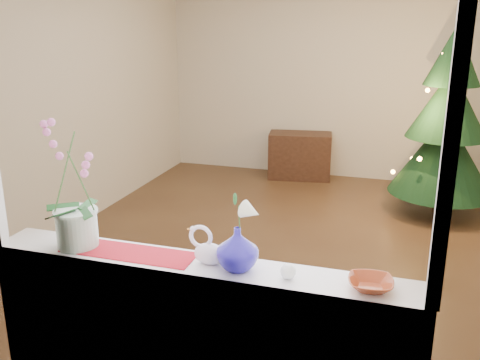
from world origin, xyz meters
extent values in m
plane|color=#3C2718|center=(0.00, 0.00, 0.00)|extent=(5.00, 5.00, 0.00)
cube|color=beige|center=(0.00, 2.50, 1.35)|extent=(4.50, 0.10, 2.70)
cube|color=beige|center=(0.00, -2.50, 1.35)|extent=(4.50, 0.10, 2.70)
cube|color=beige|center=(-2.25, 0.00, 1.35)|extent=(0.10, 5.00, 2.70)
cube|color=white|center=(0.00, -2.46, 0.44)|extent=(2.20, 0.08, 0.88)
cube|color=white|center=(0.00, -2.37, 0.90)|extent=(2.20, 0.26, 0.04)
cube|color=maroon|center=(-0.38, -2.37, 0.92)|extent=(0.70, 0.20, 0.01)
imported|color=navy|center=(0.21, -2.38, 1.04)|extent=(0.25, 0.25, 0.24)
sphere|color=white|center=(0.46, -2.40, 0.96)|extent=(0.08, 0.08, 0.07)
imported|color=#95381A|center=(0.83, -2.39, 0.94)|extent=(0.19, 0.19, 0.04)
cube|color=black|center=(-0.41, 2.25, 0.31)|extent=(0.87, 0.53, 0.61)
camera|label=1|loc=(0.91, -4.58, 2.07)|focal=40.00mm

